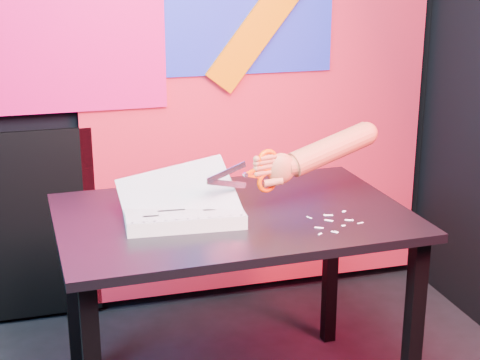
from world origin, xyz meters
name	(u,v)px	position (x,y,z in m)	size (l,w,h in m)	color
room	(180,65)	(0.00, 0.00, 1.35)	(3.01, 3.01, 2.71)	black
backdrop	(128,106)	(0.06, 1.46, 0.96)	(2.88, 0.05, 2.08)	red
work_table	(233,238)	(0.29, 0.61, 0.66)	(1.19, 0.81, 0.75)	black
printout_stack	(182,211)	(0.11, 0.60, 0.78)	(0.40, 0.31, 0.20)	beige
scissors	(263,172)	(0.39, 0.59, 0.89)	(0.26, 0.08, 0.15)	silver
hand_forearm	(323,152)	(0.63, 0.65, 0.93)	(0.49, 0.17, 0.17)	#A4503B
paper_clippings	(333,222)	(0.58, 0.43, 0.75)	(0.18, 0.19, 0.00)	white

